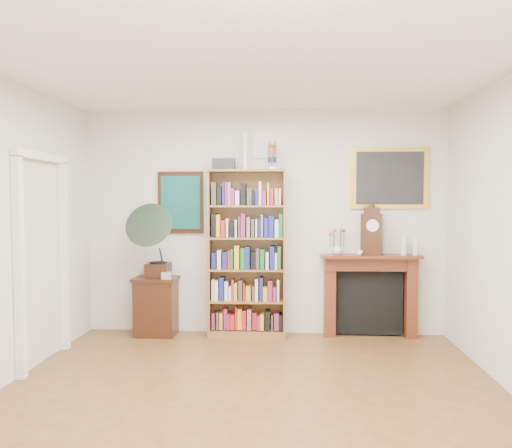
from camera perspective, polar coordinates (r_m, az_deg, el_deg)
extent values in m
cube|color=brown|center=(4.14, -1.00, -21.46)|extent=(4.50, 5.00, 0.01)
cube|color=white|center=(3.92, -1.04, 19.18)|extent=(4.50, 5.00, 0.01)
cube|color=silver|center=(6.27, 0.88, 0.19)|extent=(4.50, 0.01, 2.80)
cube|color=silver|center=(1.33, -10.19, -10.46)|extent=(4.50, 0.01, 2.80)
cube|color=white|center=(5.18, -25.45, -4.58)|extent=(0.08, 0.08, 2.10)
cube|color=white|center=(6.01, -21.07, -3.48)|extent=(0.08, 0.08, 2.10)
cube|color=white|center=(5.57, -23.33, 7.11)|extent=(0.08, 1.02, 0.08)
cube|color=black|center=(6.38, -8.59, 2.45)|extent=(0.58, 0.03, 0.78)
cube|color=#125651|center=(6.36, -8.63, 2.45)|extent=(0.50, 0.01, 0.67)
cube|color=white|center=(6.27, 0.88, 8.88)|extent=(0.26, 0.03, 0.30)
cube|color=silver|center=(6.26, 0.87, 8.89)|extent=(0.22, 0.01, 0.26)
cube|color=gold|center=(6.36, 15.02, 5.08)|extent=(0.95, 0.03, 0.75)
cube|color=#262628|center=(6.34, 15.05, 5.09)|extent=(0.82, 0.01, 0.65)
cube|color=brown|center=(6.18, -5.29, -3.35)|extent=(0.04, 0.33, 2.05)
cube|color=brown|center=(6.10, 3.24, -3.42)|extent=(0.04, 0.33, 2.05)
cube|color=brown|center=(6.10, -1.06, 6.09)|extent=(0.95, 0.37, 0.03)
cube|color=brown|center=(6.31, -1.04, -12.28)|extent=(0.95, 0.37, 0.09)
cube|color=brown|center=(6.28, -0.93, -3.24)|extent=(0.94, 0.05, 2.05)
cube|color=brown|center=(6.22, -1.05, -8.73)|extent=(0.90, 0.35, 0.02)
cube|color=brown|center=(6.15, -1.05, -5.19)|extent=(0.90, 0.35, 0.02)
cube|color=brown|center=(6.11, -1.05, -1.59)|extent=(0.90, 0.35, 0.02)
cube|color=brown|center=(6.09, -1.06, 2.05)|extent=(0.90, 0.35, 0.02)
cube|color=black|center=(6.40, -11.36, -9.20)|extent=(0.54, 0.39, 0.72)
cube|color=#4A2111|center=(6.28, 8.41, -8.20)|extent=(0.14, 0.18, 0.98)
cube|color=#4A2111|center=(6.44, 17.23, -8.04)|extent=(0.14, 0.18, 0.98)
cube|color=#4A2111|center=(6.27, 12.92, -4.47)|extent=(1.12, 0.22, 0.16)
cube|color=#4A2111|center=(6.23, 12.98, -3.61)|extent=(1.21, 0.33, 0.04)
cube|color=black|center=(6.41, 12.79, -8.75)|extent=(0.81, 0.09, 0.78)
cube|color=black|center=(6.37, -11.11, -5.16)|extent=(0.28, 0.28, 0.17)
cylinder|color=black|center=(6.36, -11.12, -4.35)|extent=(0.22, 0.22, 0.01)
cone|color=#2B3E2E|center=(6.16, -11.56, -1.04)|extent=(0.57, 0.70, 0.72)
cube|color=#ABAAB7|center=(6.18, -10.17, -5.83)|extent=(0.13, 0.13, 0.08)
cube|color=black|center=(6.20, 13.06, -1.17)|extent=(0.28, 0.20, 0.50)
cylinder|color=white|center=(6.13, 13.18, -0.16)|extent=(0.15, 0.05, 0.15)
cube|color=black|center=(6.19, 13.09, 1.44)|extent=(0.20, 0.16, 0.09)
imported|color=silver|center=(6.17, 9.26, -2.85)|extent=(0.15, 0.15, 0.13)
imported|color=white|center=(6.15, 11.75, -3.23)|extent=(0.09, 0.09, 0.06)
cylinder|color=silver|center=(6.28, 16.54, -2.34)|extent=(0.07, 0.07, 0.24)
cylinder|color=silver|center=(6.31, 17.76, -2.52)|extent=(0.06, 0.06, 0.20)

